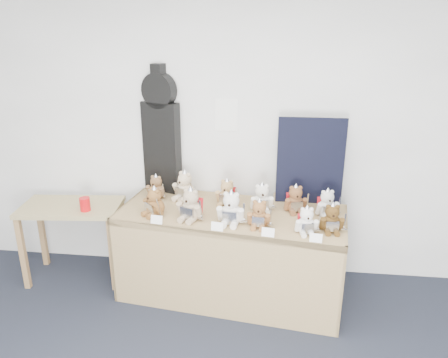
# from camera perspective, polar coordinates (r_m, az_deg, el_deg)

# --- Properties ---
(room_shell) EXTENTS (6.00, 6.00, 6.00)m
(room_shell) POSITION_cam_1_polar(r_m,az_deg,el_deg) (4.02, 0.31, 8.37)
(room_shell) COLOR white
(room_shell) RESTS_ON floor
(display_table) EXTENTS (2.04, 1.06, 0.81)m
(display_table) POSITION_cam_1_polar(r_m,az_deg,el_deg) (3.80, 0.68, -7.13)
(display_table) COLOR #94784B
(display_table) RESTS_ON floor
(side_table) EXTENTS (0.95, 0.59, 0.76)m
(side_table) POSITION_cam_1_polar(r_m,az_deg,el_deg) (4.35, -19.21, -4.77)
(side_table) COLOR #92824E
(side_table) RESTS_ON floor
(guitar_case) EXTENTS (0.38, 0.22, 1.20)m
(guitar_case) POSITION_cam_1_polar(r_m,az_deg,el_deg) (4.13, -8.22, 6.19)
(guitar_case) COLOR black
(guitar_case) RESTS_ON display_table
(navy_board) EXTENTS (0.59, 0.02, 0.78)m
(navy_board) POSITION_cam_1_polar(r_m,az_deg,el_deg) (3.92, 11.21, 2.26)
(navy_board) COLOR black
(navy_board) RESTS_ON display_table
(red_cup) EXTENTS (0.09, 0.09, 0.12)m
(red_cup) POSITION_cam_1_polar(r_m,az_deg,el_deg) (4.12, -17.70, -3.16)
(red_cup) COLOR red
(red_cup) RESTS_ON side_table
(teddy_front_far_left) EXTENTS (0.22, 0.23, 0.28)m
(teddy_front_far_left) POSITION_cam_1_polar(r_m,az_deg,el_deg) (3.73, -9.10, -3.09)
(teddy_front_far_left) COLOR brown
(teddy_front_far_left) RESTS_ON display_table
(teddy_front_left) EXTENTS (0.25, 0.24, 0.31)m
(teddy_front_left) POSITION_cam_1_polar(r_m,az_deg,el_deg) (3.61, -4.38, -3.49)
(teddy_front_left) COLOR tan
(teddy_front_left) RESTS_ON display_table
(teddy_front_centre) EXTENTS (0.26, 0.22, 0.31)m
(teddy_front_centre) POSITION_cam_1_polar(r_m,az_deg,el_deg) (3.53, 0.93, -3.98)
(teddy_front_centre) COLOR silver
(teddy_front_centre) RESTS_ON display_table
(teddy_front_right) EXTENTS (0.21, 0.18, 0.26)m
(teddy_front_right) POSITION_cam_1_polar(r_m,az_deg,el_deg) (3.49, 4.61, -4.68)
(teddy_front_right) COLOR brown
(teddy_front_right) RESTS_ON display_table
(teddy_front_far_right) EXTENTS (0.20, 0.18, 0.25)m
(teddy_front_far_right) POSITION_cam_1_polar(r_m,az_deg,el_deg) (3.44, 10.72, -5.48)
(teddy_front_far_right) COLOR silver
(teddy_front_far_right) RESTS_ON display_table
(teddy_front_end) EXTENTS (0.21, 0.17, 0.26)m
(teddy_front_end) POSITION_cam_1_polar(r_m,az_deg,el_deg) (3.51, 13.92, -5.14)
(teddy_front_end) COLOR #4D361A
(teddy_front_end) RESTS_ON display_table
(teddy_back_left) EXTENTS (0.24, 0.25, 0.30)m
(teddy_back_left) POSITION_cam_1_polar(r_m,az_deg,el_deg) (4.03, -5.18, -1.03)
(teddy_back_left) COLOR beige
(teddy_back_left) RESTS_ON display_table
(teddy_back_centre_left) EXTENTS (0.22, 0.20, 0.27)m
(teddy_back_centre_left) POSITION_cam_1_polar(r_m,az_deg,el_deg) (3.89, 0.37, -1.92)
(teddy_back_centre_left) COLOR tan
(teddy_back_centre_left) RESTS_ON display_table
(teddy_back_centre_right) EXTENTS (0.23, 0.20, 0.28)m
(teddy_back_centre_right) POSITION_cam_1_polar(r_m,az_deg,el_deg) (3.79, 4.96, -2.56)
(teddy_back_centre_right) COLOR white
(teddy_back_centre_right) RESTS_ON display_table
(teddy_back_right) EXTENTS (0.23, 0.20, 0.27)m
(teddy_back_right) POSITION_cam_1_polar(r_m,az_deg,el_deg) (3.80, 9.31, -2.72)
(teddy_back_right) COLOR brown
(teddy_back_right) RESTS_ON display_table
(teddy_back_end) EXTENTS (0.22, 0.20, 0.26)m
(teddy_back_end) POSITION_cam_1_polar(r_m,az_deg,el_deg) (3.78, 13.30, -3.22)
(teddy_back_end) COLOR silver
(teddy_back_end) RESTS_ON display_table
(teddy_back_far_left) EXTENTS (0.20, 0.19, 0.25)m
(teddy_back_far_left) POSITION_cam_1_polar(r_m,az_deg,el_deg) (4.09, -8.86, -1.15)
(teddy_back_far_left) COLOR olive
(teddy_back_far_left) RESTS_ON display_table
(entry_card_a) EXTENTS (0.10, 0.03, 0.07)m
(entry_card_a) POSITION_cam_1_polar(r_m,az_deg,el_deg) (3.60, -8.80, -5.27)
(entry_card_a) COLOR white
(entry_card_a) RESTS_ON display_table
(entry_card_b) EXTENTS (0.10, 0.03, 0.07)m
(entry_card_b) POSITION_cam_1_polar(r_m,az_deg,el_deg) (3.44, -0.90, -6.23)
(entry_card_b) COLOR white
(entry_card_b) RESTS_ON display_table
(entry_card_c) EXTENTS (0.10, 0.03, 0.07)m
(entry_card_c) POSITION_cam_1_polar(r_m,az_deg,el_deg) (3.37, 5.77, -6.94)
(entry_card_c) COLOR white
(entry_card_c) RESTS_ON display_table
(entry_card_d) EXTENTS (0.10, 0.03, 0.07)m
(entry_card_d) POSITION_cam_1_polar(r_m,az_deg,el_deg) (3.34, 11.91, -7.55)
(entry_card_d) COLOR white
(entry_card_d) RESTS_ON display_table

